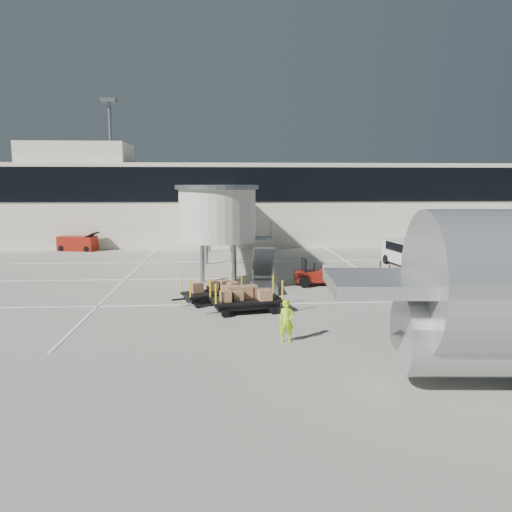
% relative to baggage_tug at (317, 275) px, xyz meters
% --- Properties ---
extents(ground, '(140.00, 140.00, 0.00)m').
position_rel_baggage_tug_xyz_m(ground, '(-1.96, -6.53, -0.60)').
color(ground, '#B8B5A5').
rests_on(ground, ground).
extents(lane_markings, '(40.00, 30.00, 0.02)m').
position_rel_baggage_tug_xyz_m(lane_markings, '(-2.62, 2.81, -0.59)').
color(lane_markings, white).
rests_on(lane_markings, ground).
extents(terminal, '(64.00, 12.11, 15.20)m').
position_rel_baggage_tug_xyz_m(terminal, '(-2.31, 23.41, 3.51)').
color(terminal, white).
rests_on(terminal, ground).
extents(jet_bridge, '(5.70, 20.40, 6.03)m').
position_rel_baggage_tug_xyz_m(jet_bridge, '(-5.93, 5.74, 3.68)').
color(jet_bridge, beige).
rests_on(jet_bridge, ground).
extents(baggage_tug, '(2.58, 1.71, 1.65)m').
position_rel_baggage_tug_xyz_m(baggage_tug, '(0.00, 0.00, 0.00)').
color(baggage_tug, maroon).
rests_on(baggage_tug, ground).
extents(suitcase_cart, '(3.83, 1.75, 1.48)m').
position_rel_baggage_tug_xyz_m(suitcase_cart, '(5.33, -0.86, -0.06)').
color(suitcase_cart, black).
rests_on(suitcase_cart, ground).
extents(box_cart_near, '(4.18, 2.27, 1.60)m').
position_rel_baggage_tug_xyz_m(box_cart_near, '(-4.62, -6.09, 0.02)').
color(box_cart_near, black).
rests_on(box_cart_near, ground).
extents(box_cart_far, '(3.61, 2.50, 1.41)m').
position_rel_baggage_tug_xyz_m(box_cart_far, '(-6.09, -4.18, -0.08)').
color(box_cart_far, black).
rests_on(box_cart_far, ground).
extents(ground_worker, '(0.63, 0.43, 1.67)m').
position_rel_baggage_tug_xyz_m(ground_worker, '(-3.18, -10.73, 0.24)').
color(ground_worker, '#AFD716').
rests_on(ground_worker, ground).
extents(minivan, '(2.64, 5.12, 1.86)m').
position_rel_baggage_tug_xyz_m(minivan, '(7.94, 6.31, 0.52)').
color(minivan, silver).
rests_on(minivan, ground).
extents(belt_loader, '(3.83, 2.17, 1.74)m').
position_rel_baggage_tug_xyz_m(belt_loader, '(-18.97, 16.83, 0.07)').
color(belt_loader, maroon).
rests_on(belt_loader, ground).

